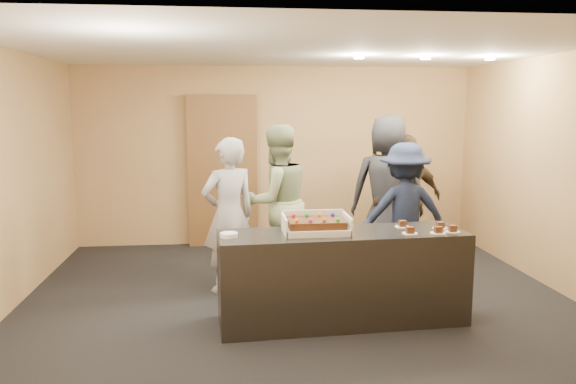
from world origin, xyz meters
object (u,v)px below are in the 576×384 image
object	(u,v)px
person_dark_suit	(388,190)
storage_cabinet	(223,171)
person_server_grey	(229,215)
cake_box	(316,228)
person_brown_extra	(407,199)
sheet_cake	(316,223)
serving_counter	(342,277)
plate_stack	(229,235)
person_sage_man	(277,202)
person_navy_man	(404,212)

from	to	relation	value
person_dark_suit	storage_cabinet	bearing A→B (deg)	-16.69
storage_cabinet	person_server_grey	bearing A→B (deg)	-88.01
cake_box	person_brown_extra	distance (m)	2.57
person_brown_extra	sheet_cake	bearing A→B (deg)	39.35
person_dark_suit	serving_counter	bearing A→B (deg)	75.69
plate_stack	person_dark_suit	world-z (taller)	person_dark_suit
storage_cabinet	person_sage_man	bearing A→B (deg)	-69.01
sheet_cake	person_navy_man	world-z (taller)	person_navy_man
person_server_grey	person_dark_suit	size ratio (longest dim) A/B	0.88
cake_box	person_server_grey	world-z (taller)	person_server_grey
person_navy_man	person_brown_extra	bearing A→B (deg)	-107.87
person_navy_man	person_sage_man	bearing A→B (deg)	-7.18
person_server_grey	serving_counter	bearing A→B (deg)	112.17
sheet_cake	plate_stack	world-z (taller)	sheet_cake
storage_cabinet	person_dark_suit	bearing A→B (deg)	-29.64
plate_stack	person_navy_man	xyz separation A→B (m)	(2.12, 1.36, -0.08)
person_server_grey	person_brown_extra	size ratio (longest dim) A/B	1.02
plate_stack	person_dark_suit	distance (m)	2.99
cake_box	person_dark_suit	distance (m)	2.37
plate_stack	person_navy_man	size ratio (longest dim) A/B	0.10
serving_counter	sheet_cake	xyz separation A→B (m)	(-0.26, 0.00, 0.55)
cake_box	storage_cabinet	bearing A→B (deg)	105.68
plate_stack	person_brown_extra	distance (m)	3.23
storage_cabinet	sheet_cake	size ratio (longest dim) A/B	4.24
cake_box	person_navy_man	xyz separation A→B (m)	(1.29, 1.25, -0.11)
sheet_cake	person_sage_man	size ratio (longest dim) A/B	0.28
serving_counter	plate_stack	xyz separation A→B (m)	(-1.10, -0.09, 0.47)
person_brown_extra	serving_counter	bearing A→B (deg)	44.21
sheet_cake	person_dark_suit	bearing A→B (deg)	57.16
cake_box	person_sage_man	bearing A→B (deg)	99.25
person_navy_man	storage_cabinet	bearing A→B (deg)	-39.69
person_dark_suit	cake_box	bearing A→B (deg)	69.81
person_brown_extra	person_dark_suit	bearing A→B (deg)	-3.00
cake_box	person_dark_suit	bearing A→B (deg)	56.86
serving_counter	person_server_grey	world-z (taller)	person_server_grey
plate_stack	person_navy_man	world-z (taller)	person_navy_man
serving_counter	person_brown_extra	distance (m)	2.48
person_sage_man	serving_counter	bearing A→B (deg)	85.27
cake_box	sheet_cake	world-z (taller)	cake_box
person_sage_man	cake_box	bearing A→B (deg)	76.22
person_sage_man	storage_cabinet	bearing A→B (deg)	-92.04
person_sage_man	person_dark_suit	xyz separation A→B (m)	(1.54, 0.47, 0.06)
cake_box	person_server_grey	bearing A→B (deg)	128.95
person_navy_man	plate_stack	bearing A→B (deg)	35.19
sheet_cake	person_brown_extra	distance (m)	2.60
person_sage_man	plate_stack	bearing A→B (deg)	46.99
person_sage_man	person_brown_extra	distance (m)	1.90
person_navy_man	person_dark_suit	size ratio (longest dim) A/B	0.84
cake_box	person_sage_man	world-z (taller)	person_sage_man
person_server_grey	person_sage_man	world-z (taller)	person_sage_man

